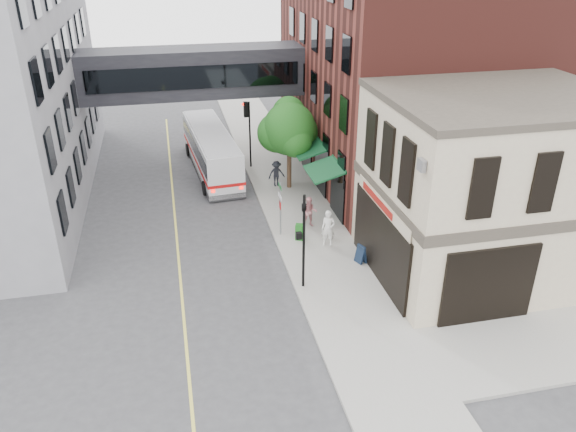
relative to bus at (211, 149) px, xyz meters
name	(u,v)px	position (x,y,z in m)	size (l,w,h in m)	color
ground	(305,316)	(2.22, -17.11, -1.56)	(120.00, 120.00, 0.00)	#38383A
sidewalk_main	(283,182)	(4.22, -3.11, -1.49)	(4.00, 60.00, 0.15)	gray
corner_building	(490,187)	(11.20, -15.11, 2.65)	(10.19, 8.12, 8.45)	beige
brick_building	(402,65)	(12.20, -2.12, 5.43)	(13.76, 18.00, 14.00)	#4B1D17
skyway_bridge	(193,72)	(-0.78, 0.89, 4.94)	(14.00, 3.18, 3.00)	black
traffic_signal_near	(303,230)	(2.59, -15.11, 1.42)	(0.44, 0.22, 4.60)	black
traffic_signal_far	(247,121)	(2.48, -0.11, 1.78)	(0.53, 0.28, 4.50)	black
street_sign_pole	(280,204)	(2.62, -10.11, 0.37)	(0.08, 0.75, 3.00)	gray
street_tree	(288,128)	(4.42, -3.89, 2.35)	(3.80, 3.20, 5.60)	#382619
lane_marking	(175,221)	(-2.78, -7.11, -1.56)	(0.12, 40.00, 0.01)	#D8CC4C
bus	(211,149)	(0.00, 0.00, 0.00)	(3.17, 10.51, 2.79)	silver
pedestrian_a	(328,228)	(4.75, -11.71, -0.47)	(0.69, 0.45, 1.89)	white
pedestrian_b	(310,212)	(4.34, -9.54, -0.56)	(0.83, 0.64, 1.70)	#C57F85
pedestrian_c	(276,174)	(3.69, -3.75, -0.59)	(1.07, 0.61, 1.65)	black
newspaper_box	(300,232)	(3.48, -10.84, -0.99)	(0.42, 0.37, 0.84)	#166117
sandwich_board	(361,254)	(5.82, -13.74, -0.95)	(0.33, 0.52, 0.92)	#101D32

